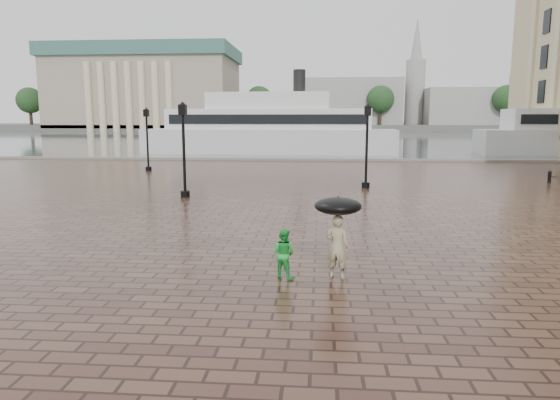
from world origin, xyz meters
name	(u,v)px	position (x,y,z in m)	size (l,w,h in m)	color
ground	(301,255)	(0.00, 0.00, 0.00)	(300.00, 300.00, 0.00)	#392019
harbour_water	(318,137)	(0.00, 92.00, 0.00)	(240.00, 240.00, 0.00)	#4C565C
quay_edge	(315,161)	(0.00, 32.00, 0.00)	(80.00, 0.60, 0.30)	slate
far_shore	(319,127)	(0.00, 160.00, 1.00)	(300.00, 60.00, 2.00)	#4C4C47
museum	(146,87)	(-55.00, 144.61, 13.91)	(57.00, 32.50, 26.00)	gray
distant_skyline	(473,101)	(48.14, 150.00, 9.45)	(102.50, 22.00, 33.00)	gray
far_trees	(319,100)	(0.00, 138.00, 9.42)	(188.00, 8.00, 13.50)	#2D2119
street_lamps	(226,144)	(-5.00, 15.33, 2.33)	(15.44, 12.44, 4.40)	black
adult_pedestrian	(337,246)	(0.92, -1.94, 0.77)	(0.56, 0.37, 1.54)	tan
child_pedestrian	(284,253)	(-0.34, -2.03, 0.59)	(0.58, 0.45, 1.19)	green
ferry_near	(269,129)	(-5.10, 41.67, 2.69)	(27.59, 7.74, 8.96)	#B8B8B8
umbrella	(338,206)	(0.92, -1.94, 1.73)	(1.10, 1.10, 1.10)	black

